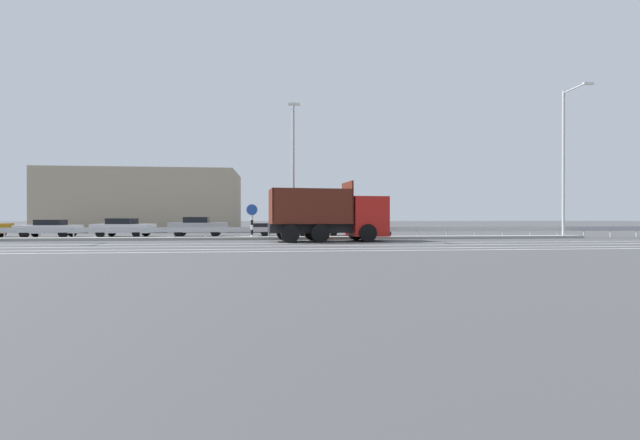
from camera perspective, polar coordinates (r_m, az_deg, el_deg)
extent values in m
plane|color=#424244|center=(25.87, -2.40, -2.82)|extent=(320.00, 320.00, 0.00)
cube|color=silver|center=(23.70, 1.50, -3.09)|extent=(70.67, 0.16, 0.01)
cube|color=silver|center=(21.59, 2.24, -3.42)|extent=(70.67, 0.16, 0.01)
cube|color=silver|center=(19.56, 3.10, -3.81)|extent=(70.67, 0.16, 0.01)
cube|color=silver|center=(18.17, 3.80, -4.12)|extent=(70.67, 0.16, 0.01)
cube|color=gray|center=(27.84, -2.65, -2.41)|extent=(38.87, 1.10, 0.18)
cube|color=#9EA0A5|center=(28.78, -2.76, -1.27)|extent=(70.67, 0.04, 0.32)
cylinder|color=#ADADB2|center=(33.37, -36.48, -1.64)|extent=(0.09, 0.09, 0.62)
cylinder|color=#ADADB2|center=(32.37, -33.34, -1.69)|extent=(0.09, 0.09, 0.62)
cylinder|color=#ADADB2|center=(31.48, -30.01, -1.74)|extent=(0.09, 0.09, 0.62)
cylinder|color=#ADADB2|center=(30.69, -26.49, -1.78)|extent=(0.09, 0.09, 0.62)
cylinder|color=#ADADB2|center=(30.03, -22.80, -1.82)|extent=(0.09, 0.09, 0.62)
cylinder|color=#ADADB2|center=(29.50, -18.97, -1.85)|extent=(0.09, 0.09, 0.62)
cylinder|color=#ADADB2|center=(29.11, -15.01, -1.87)|extent=(0.09, 0.09, 0.62)
cylinder|color=#ADADB2|center=(28.85, -10.97, -1.88)|extent=(0.09, 0.09, 0.62)
cylinder|color=#ADADB2|center=(28.75, -6.87, -1.89)|extent=(0.09, 0.09, 0.62)
cylinder|color=#ADADB2|center=(28.79, -2.76, -1.88)|extent=(0.09, 0.09, 0.62)
cylinder|color=#ADADB2|center=(28.97, 1.31, -1.87)|extent=(0.09, 0.09, 0.62)
cylinder|color=#ADADB2|center=(29.31, 5.32, -1.85)|extent=(0.09, 0.09, 0.62)
cylinder|color=#ADADB2|center=(29.78, 9.21, -1.81)|extent=(0.09, 0.09, 0.62)
cylinder|color=#ADADB2|center=(30.38, 12.97, -1.78)|extent=(0.09, 0.09, 0.62)
cylinder|color=#ADADB2|center=(31.11, 16.56, -1.73)|extent=(0.09, 0.09, 0.62)
cylinder|color=#ADADB2|center=(31.95, 19.98, -1.69)|extent=(0.09, 0.09, 0.62)
cylinder|color=#ADADB2|center=(32.91, 23.21, -1.63)|extent=(0.09, 0.09, 0.62)
cylinder|color=#ADADB2|center=(33.96, 26.25, -1.58)|extent=(0.09, 0.09, 0.62)
cylinder|color=#ADADB2|center=(35.10, 29.10, -1.53)|extent=(0.09, 0.09, 0.62)
cylinder|color=#ADADB2|center=(36.32, 31.76, -1.48)|extent=(0.09, 0.09, 0.62)
cylinder|color=#ADADB2|center=(37.61, 34.25, -1.42)|extent=(0.09, 0.09, 0.62)
cylinder|color=#ADADB2|center=(38.98, 36.56, -1.37)|extent=(0.09, 0.09, 0.62)
cube|color=red|center=(26.10, 6.21, 0.49)|extent=(2.33, 2.62, 2.36)
cube|color=black|center=(26.45, 8.39, 1.39)|extent=(0.24, 2.07, 0.88)
cube|color=black|center=(26.47, 8.46, -1.73)|extent=(0.34, 2.37, 0.24)
cube|color=black|center=(25.25, -1.34, -1.11)|extent=(4.99, 1.82, 0.53)
cube|color=#511E14|center=(25.24, -1.34, -0.37)|extent=(4.89, 2.79, 0.12)
cube|color=#511E14|center=(26.34, -1.77, 1.86)|extent=(4.67, 0.58, 1.91)
cube|color=#511E14|center=(24.16, -0.86, 2.01)|extent=(4.67, 0.58, 1.91)
cube|color=#511E14|center=(25.77, 3.68, 2.43)|extent=(0.34, 2.32, 2.39)
cube|color=#511E14|center=(24.94, -6.52, 1.95)|extent=(0.34, 2.32, 1.91)
cylinder|color=black|center=(27.15, 4.80, -1.57)|extent=(1.07, 0.42, 1.04)
cylinder|color=black|center=(24.89, 6.36, -1.74)|extent=(1.07, 0.42, 1.04)
cylinder|color=black|center=(26.49, -1.02, -1.62)|extent=(1.07, 0.42, 1.04)
cylinder|color=black|center=(24.16, 0.03, -1.80)|extent=(1.07, 0.42, 1.04)
cylinder|color=black|center=(26.22, -4.69, -1.64)|extent=(1.07, 0.42, 1.04)
cylinder|color=black|center=(23.87, -3.99, -1.83)|extent=(1.07, 0.42, 1.04)
cylinder|color=white|center=(27.84, -9.06, -2.27)|extent=(0.16, 0.16, 0.32)
cylinder|color=black|center=(27.83, -9.06, -1.62)|extent=(0.16, 0.16, 0.32)
cylinder|color=white|center=(27.82, -9.06, -0.97)|extent=(0.16, 0.16, 0.32)
cylinder|color=black|center=(27.81, -9.06, -0.32)|extent=(0.16, 0.16, 0.32)
cylinder|color=white|center=(27.81, -9.06, 0.34)|extent=(0.16, 0.16, 0.32)
cylinder|color=#1E4CB2|center=(27.81, -9.06, 1.36)|extent=(0.68, 0.03, 0.68)
cylinder|color=white|center=(27.81, -9.06, 1.36)|extent=(0.73, 0.02, 0.73)
cylinder|color=#ADADB2|center=(27.89, -3.59, 5.97)|extent=(0.18, 0.18, 8.33)
cylinder|color=#ADADB2|center=(27.32, -3.54, 14.65)|extent=(0.15, 2.58, 0.10)
cube|color=silver|center=(26.06, -3.47, 15.18)|extent=(0.70, 0.21, 0.12)
cylinder|color=#ADADB2|center=(34.51, 29.71, 6.46)|extent=(0.18, 0.18, 10.27)
cylinder|color=#ADADB2|center=(34.49, 30.91, 14.89)|extent=(0.12, 2.33, 0.10)
cube|color=silver|center=(33.58, 32.15, 15.15)|extent=(0.70, 0.21, 0.12)
cylinder|color=black|center=(39.59, -36.72, -1.36)|extent=(0.61, 0.23, 0.60)
cube|color=silver|center=(36.41, -32.42, -1.03)|extent=(4.11, 2.00, 0.58)
cube|color=black|center=(36.35, -32.25, -0.27)|extent=(1.78, 1.64, 0.39)
cylinder|color=black|center=(36.16, -34.73, -1.51)|extent=(0.61, 0.24, 0.60)
cylinder|color=black|center=(37.66, -33.68, -1.43)|extent=(0.61, 0.24, 0.60)
cylinder|color=black|center=(35.19, -31.07, -1.55)|extent=(0.61, 0.24, 0.60)
cylinder|color=black|center=(36.73, -30.14, -1.47)|extent=(0.61, 0.24, 0.60)
cube|color=silver|center=(34.63, -24.69, -1.02)|extent=(4.25, 2.20, 0.65)
cube|color=black|center=(34.67, -24.88, -0.14)|extent=(1.84, 1.81, 0.41)
cylinder|color=black|center=(35.04, -22.18, -1.53)|extent=(0.61, 0.24, 0.60)
cylinder|color=black|center=(33.31, -23.26, -1.63)|extent=(0.61, 0.24, 0.60)
cylinder|color=black|center=(35.99, -26.02, -1.49)|extent=(0.61, 0.24, 0.60)
cylinder|color=black|center=(34.31, -27.26, -1.58)|extent=(0.61, 0.24, 0.60)
cube|color=#A3A3A8|center=(33.55, -15.92, -0.97)|extent=(4.27, 1.83, 0.74)
cube|color=black|center=(33.55, -16.13, 0.02)|extent=(1.82, 1.53, 0.42)
cylinder|color=black|center=(34.19, -13.57, -1.56)|extent=(0.61, 0.22, 0.60)
cylinder|color=black|center=(32.62, -13.83, -1.65)|extent=(0.61, 0.22, 0.60)
cylinder|color=black|center=(34.53, -17.89, -1.55)|extent=(0.61, 0.22, 0.60)
cylinder|color=black|center=(32.98, -18.35, -1.64)|extent=(0.61, 0.22, 0.60)
cube|color=black|center=(32.83, -4.76, -1.03)|extent=(4.68, 2.02, 0.69)
cube|color=black|center=(32.81, -4.52, -0.06)|extent=(2.01, 1.66, 0.42)
cylinder|color=black|center=(32.07, -7.35, -1.68)|extent=(0.61, 0.23, 0.60)
cylinder|color=black|center=(33.76, -7.13, -1.58)|extent=(0.61, 0.23, 0.60)
cylinder|color=black|center=(31.98, -2.25, -1.68)|extent=(0.61, 0.23, 0.60)
cylinder|color=black|center=(33.67, -2.29, -1.59)|extent=(0.61, 0.23, 0.60)
cube|color=maroon|center=(33.55, 3.67, -1.15)|extent=(3.96, 1.95, 0.52)
cube|color=black|center=(33.53, 3.47, -0.24)|extent=(1.68, 1.69, 0.54)
cylinder|color=black|center=(34.66, 5.44, -1.53)|extent=(0.60, 0.21, 0.60)
cylinder|color=black|center=(32.89, 6.02, -1.63)|extent=(0.60, 0.21, 0.60)
cylinder|color=black|center=(34.29, 1.42, -1.55)|extent=(0.60, 0.21, 0.60)
cylinder|color=black|center=(32.50, 1.79, -1.65)|extent=(0.60, 0.21, 0.60)
cube|color=tan|center=(49.43, -22.00, 2.31)|extent=(18.95, 9.90, 6.32)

